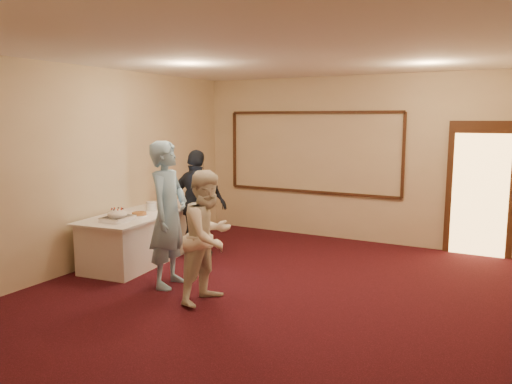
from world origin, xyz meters
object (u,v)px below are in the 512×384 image
tart (139,214)px  guest (197,204)px  plate_stack_a (151,206)px  plate_stack_b (169,204)px  pavlova_tray (117,216)px  man (168,214)px  buffet_table (147,235)px  woman (208,237)px  cupcake_stand (165,195)px

tart → guest: (0.55, 0.75, 0.08)m
plate_stack_a → tart: plate_stack_a is taller
plate_stack_b → guest: 0.52m
pavlova_tray → guest: 1.33m
man → buffet_table: bearing=42.1°
man → woman: bearing=-117.3°
plate_stack_b → woman: bearing=-40.3°
buffet_table → pavlova_tray: bearing=-80.2°
buffet_table → tart: (0.15, -0.32, 0.41)m
plate_stack_b → guest: size_ratio=0.11×
pavlova_tray → plate_stack_b: pavlova_tray is taller
plate_stack_a → plate_stack_b: (0.16, 0.25, 0.01)m
plate_stack_b → guest: (0.51, 0.07, 0.02)m
pavlova_tray → plate_stack_b: size_ratio=2.56×
plate_stack_a → man: size_ratio=0.09×
tart → man: 1.15m
tart → woman: woman is taller
pavlova_tray → cupcake_stand: bearing=103.7°
woman → man: bearing=78.5°
plate_stack_a → buffet_table: bearing=-103.2°
woman → guest: bearing=43.9°
woman → guest: (-1.23, 1.55, 0.06)m
buffet_table → plate_stack_b: bearing=62.8°
buffet_table → guest: (0.70, 0.43, 0.49)m
cupcake_stand → plate_stack_b: (0.44, -0.44, -0.06)m
plate_stack_a → guest: 0.75m
buffet_table → man: 1.55m
pavlova_tray → cupcake_stand: cupcake_stand is taller
man → woman: size_ratio=1.20×
plate_stack_b → woman: (1.75, -1.48, -0.04)m
buffet_table → plate_stack_b: size_ratio=13.11×
tart → guest: 0.94m
man → tart: bearing=50.4°
woman → cupcake_stand: bearing=54.1°
buffet_table → guest: 0.95m
buffet_table → pavlova_tray: pavlova_tray is taller
woman → tart: bearing=71.4°
plate_stack_a → man: man is taller
buffet_table → man: (1.14, -0.88, 0.59)m
woman → pavlova_tray: bearing=84.5°
man → woman: man is taller
buffet_table → pavlova_tray: size_ratio=5.11×
tart → man: man is taller
man → guest: size_ratio=1.12×
plate_stack_a → woman: (1.91, -1.23, -0.03)m
buffet_table → cupcake_stand: 0.99m
cupcake_stand → man: bearing=-50.4°
tart → plate_stack_b: bearing=86.7°
tart → plate_stack_a: bearing=105.5°
buffet_table → cupcake_stand: cupcake_stand is taller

